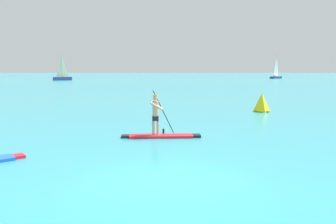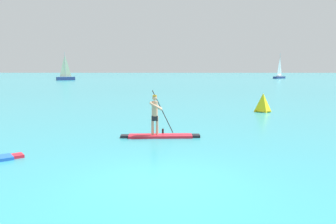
{
  "view_description": "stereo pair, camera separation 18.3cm",
  "coord_description": "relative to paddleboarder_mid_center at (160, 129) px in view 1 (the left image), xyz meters",
  "views": [
    {
      "loc": [
        0.17,
        -8.23,
        2.95
      ],
      "look_at": [
        -0.02,
        8.8,
        0.71
      ],
      "focal_mm": 35.61,
      "sensor_mm": 36.0,
      "label": 1
    },
    {
      "loc": [
        0.35,
        -8.22,
        2.95
      ],
      "look_at": [
        -0.02,
        8.8,
        0.71
      ],
      "focal_mm": 35.61,
      "sensor_mm": 36.0,
      "label": 2
    }
  ],
  "objects": [
    {
      "name": "sailboat_right_horizon",
      "position": [
        31.29,
        85.05,
        0.7
      ],
      "size": [
        4.29,
        3.95,
        7.32
      ],
      "rotation": [
        0.0,
        0.0,
        0.71
      ],
      "color": "navy",
      "rests_on": "ground"
    },
    {
      "name": "ground",
      "position": [
        0.34,
        -5.87,
        -0.38
      ],
      "size": [
        440.0,
        440.0,
        0.0
      ],
      "primitive_type": "plane",
      "color": "teal"
    },
    {
      "name": "race_marker_buoy",
      "position": [
        6.68,
        8.67,
        0.19
      ],
      "size": [
        1.12,
        1.12,
        1.27
      ],
      "color": "yellow",
      "rests_on": "ground"
    },
    {
      "name": "sailboat_left_horizon",
      "position": [
        -26.78,
        69.0,
        0.65
      ],
      "size": [
        4.36,
        3.37,
        6.93
      ],
      "rotation": [
        0.0,
        0.0,
        3.72
      ],
      "color": "navy",
      "rests_on": "ground"
    },
    {
      "name": "paddleboarder_mid_center",
      "position": [
        0.0,
        0.0,
        0.0
      ],
      "size": [
        3.42,
        0.93,
        2.03
      ],
      "rotation": [
        0.0,
        0.0,
        0.05
      ],
      "color": "red",
      "rests_on": "ground"
    }
  ]
}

